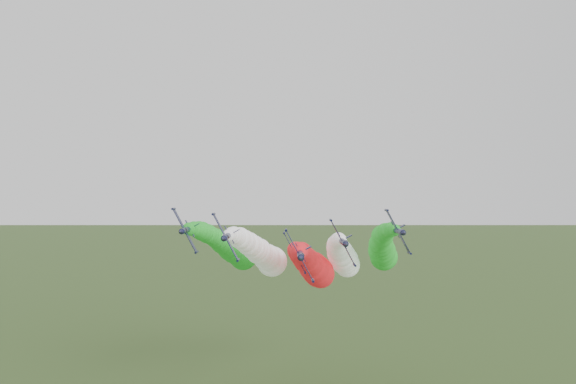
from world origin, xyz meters
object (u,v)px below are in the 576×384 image
Objects in this scene: jet_inner_left at (260,252)px; jet_inner_right at (342,256)px; jet_lead at (313,266)px; jet_trail at (307,262)px; jet_outer_right at (383,248)px; jet_outer_left at (229,247)px.

jet_inner_right is at bearing 7.26° from jet_inner_left.
jet_trail is at bearing 91.19° from jet_lead.
jet_outer_right reaches higher than jet_trail.
jet_inner_right is 0.99× the size of jet_trail.
jet_lead is 1.00× the size of jet_inner_right.
jet_lead is 0.99× the size of jet_trail.
jet_inner_left is at bearing -172.74° from jet_inner_right.
jet_trail is at bearing 119.66° from jet_inner_right.
jet_outer_left is at bearing 140.31° from jet_inner_left.
jet_inner_left is 1.00× the size of jet_trail.
jet_inner_right reaches higher than jet_trail.
jet_inner_right is at bearing -60.34° from jet_trail.
jet_outer_left reaches higher than jet_inner_left.
jet_inner_right is at bearing -155.97° from jet_outer_right.
jet_outer_left reaches higher than jet_outer_right.
jet_outer_left reaches higher than jet_lead.
jet_lead is at bearing -29.96° from jet_inner_left.
jet_outer_left is at bearing 145.96° from jet_lead.
jet_outer_left is 1.00× the size of jet_outer_right.
jet_inner_left is (-12.56, 7.24, 2.45)m from jet_lead.
jet_lead is 24.21m from jet_trail.
jet_inner_right is (20.21, 2.57, -1.07)m from jet_inner_left.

